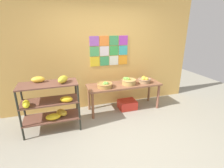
% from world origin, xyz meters
% --- Properties ---
extents(ground, '(9.34, 9.34, 0.00)m').
position_xyz_m(ground, '(0.00, 0.00, 0.00)').
color(ground, gray).
extents(back_wall_with_art, '(4.87, 0.07, 2.70)m').
position_xyz_m(back_wall_with_art, '(0.00, 1.70, 1.35)').
color(back_wall_with_art, '#DBA854').
rests_on(back_wall_with_art, ground).
extents(banana_shelf_unit, '(1.08, 0.52, 1.13)m').
position_xyz_m(banana_shelf_unit, '(-1.25, 0.85, 0.63)').
color(banana_shelf_unit, black).
rests_on(banana_shelf_unit, ground).
extents(display_table, '(1.79, 0.58, 0.67)m').
position_xyz_m(display_table, '(0.43, 1.26, 0.59)').
color(display_table, brown).
rests_on(display_table, ground).
extents(fruit_basket_back_right, '(0.31, 0.31, 0.16)m').
position_xyz_m(fruit_basket_back_right, '(0.95, 1.21, 0.74)').
color(fruit_basket_back_right, '#9A7751').
rests_on(fruit_basket_back_right, display_table).
extents(fruit_basket_right, '(0.36, 0.36, 0.15)m').
position_xyz_m(fruit_basket_right, '(-0.08, 1.18, 0.73)').
color(fruit_basket_right, '#A67B3D').
rests_on(fruit_basket_right, display_table).
extents(fruit_basket_centre, '(0.35, 0.35, 0.17)m').
position_xyz_m(fruit_basket_centre, '(0.52, 1.21, 0.74)').
color(fruit_basket_centre, '#AF8C4A').
rests_on(fruit_basket_centre, display_table).
extents(produce_crate_under_table, '(0.43, 0.35, 0.22)m').
position_xyz_m(produce_crate_under_table, '(0.53, 1.25, 0.11)').
color(produce_crate_under_table, red).
rests_on(produce_crate_under_table, ground).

